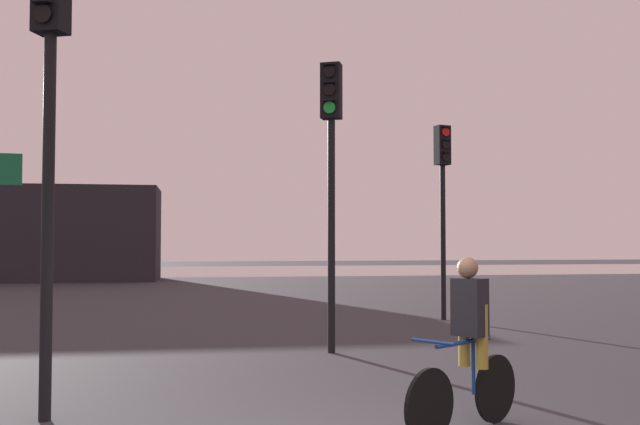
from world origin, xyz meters
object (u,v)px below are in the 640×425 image
(traffic_light_far_right, at_px, (443,184))
(traffic_light_center, at_px, (331,151))
(traffic_light_near_left, at_px, (49,89))
(cyclist, at_px, (468,343))

(traffic_light_far_right, bearing_deg, traffic_light_center, 36.67)
(traffic_light_near_left, bearing_deg, traffic_light_far_right, -109.70)
(cyclist, bearing_deg, traffic_light_center, -29.63)
(traffic_light_center, height_order, cyclist, traffic_light_center)
(traffic_light_far_right, relative_size, traffic_light_near_left, 0.93)
(traffic_light_center, xyz_separation_m, traffic_light_near_left, (-3.56, -3.78, 0.07))
(traffic_light_center, height_order, traffic_light_near_left, traffic_light_near_left)
(traffic_light_far_right, bearing_deg, cyclist, 56.82)
(traffic_light_far_right, distance_m, traffic_light_near_left, 10.65)
(traffic_light_far_right, height_order, traffic_light_near_left, traffic_light_near_left)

